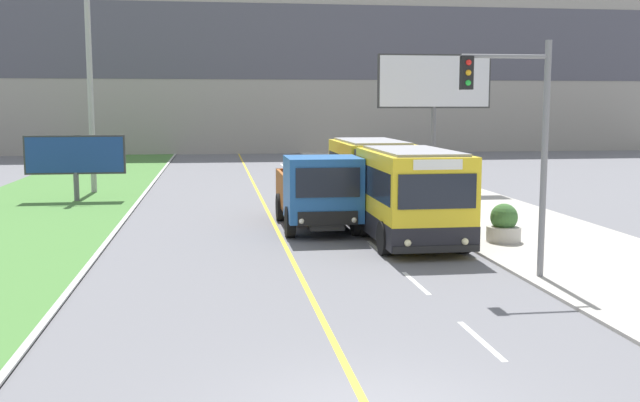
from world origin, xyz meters
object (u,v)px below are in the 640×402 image
Objects in this scene: utility_pole_far at (90,77)px; billboard_small at (75,156)px; dump_truck at (319,193)px; planter_round_third at (429,196)px; planter_round_near at (504,225)px; city_bus at (389,186)px; traffic_light_mast at (521,129)px; billboard_large at (434,86)px; planter_round_second at (457,209)px.

utility_pole_far is 2.56× the size of billboard_small.
planter_round_third is at bearing 41.21° from dump_truck.
dump_truck reaches higher than planter_round_near.
traffic_light_mast reaches higher than city_bus.
utility_pole_far reaches higher than dump_truck.
city_bus is 4.59m from planter_round_near.
billboard_small is at bearing 142.70° from city_bus.
planter_round_third is (5.28, 4.62, -0.72)m from dump_truck.
billboard_large is 17.38m from billboard_small.
traffic_light_mast reaches higher than dump_truck.
planter_round_second is (15.06, -8.96, -1.47)m from billboard_small.
planter_round_near is (-1.76, -13.78, -4.68)m from billboard_large.
planter_round_near is 1.01× the size of planter_round_second.
utility_pole_far reaches higher than planter_round_third.
billboard_large is (3.31, 18.50, 1.51)m from traffic_light_mast.
billboard_small is 3.70× the size of planter_round_second.
planter_round_third is at bearing -107.84° from billboard_large.
dump_truck is 0.56× the size of utility_pole_far.
city_bus is 1.72× the size of billboard_large.
planter_round_near is at bearing -88.71° from planter_round_third.
city_bus is at bearing -170.14° from planter_round_second.
traffic_light_mast is 12.96m from planter_round_third.
billboard_small is at bearing -176.85° from billboard_large.
billboard_large is (4.68, 10.36, 3.76)m from city_bus.
dump_truck is at bearing -173.89° from city_bus.
utility_pole_far is 9.21× the size of planter_round_third.
planter_round_second is at bearing -39.70° from utility_pole_far.
planter_round_third is at bearing 91.29° from planter_round_near.
billboard_small reaches higher than dump_truck.
utility_pole_far is at bearing 85.48° from billboard_small.
planter_round_near is at bearing -97.28° from billboard_large.
dump_truck is at bearing 150.00° from planter_round_near.
city_bus is at bearing -46.46° from utility_pole_far.
traffic_light_mast reaches higher than billboard_small.
dump_truck reaches higher than planter_round_third.
utility_pole_far is (-9.58, 13.02, 4.41)m from dump_truck.
utility_pole_far is 9.47× the size of planter_round_second.
planter_round_near is (2.92, -3.42, -0.92)m from city_bus.
planter_round_second is at bearing 8.05° from dump_truck.
billboard_small reaches higher than planter_round_third.
utility_pole_far reaches higher than traffic_light_mast.
dump_truck is at bearing -53.65° from utility_pole_far.
billboard_small is at bearing 128.04° from traffic_light_mast.
traffic_light_mast is 5.90m from planter_round_near.
traffic_light_mast is at bearing -80.45° from city_bus.
billboard_small is 3.60× the size of planter_round_third.
planter_round_second is at bearing -30.75° from billboard_small.
traffic_light_mast is at bearing -96.29° from planter_round_third.
billboard_small is (-17.06, -0.94, -3.22)m from billboard_large.
billboard_small is at bearing 135.43° from dump_truck.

